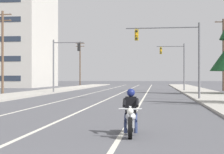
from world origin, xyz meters
TOP-DOWN VIEW (x-y plane):
  - lane_stripe_center at (0.14, 45.00)m, footprint 0.16×100.00m
  - lane_stripe_left at (-3.15, 45.00)m, footprint 0.16×100.00m
  - lane_stripe_right at (3.10, 45.00)m, footprint 0.16×100.00m
  - sidewalk_kerb_right at (9.40, 40.00)m, footprint 4.40×110.00m
  - sidewalk_kerb_left at (-9.40, 40.00)m, footprint 4.40×110.00m
  - motorcycle_with_rider at (3.39, 6.75)m, footprint 0.70×2.19m
  - traffic_signal_near_right at (5.86, 27.21)m, footprint 6.00×0.50m
  - traffic_signal_near_left at (-6.65, 40.26)m, footprint 3.63×0.37m
  - traffic_signal_mid_right at (6.81, 47.41)m, footprint 3.62×0.43m
  - utility_pole_left_near at (-12.63, 37.35)m, footprint 2.02×0.26m
  - utility_pole_right_far at (13.13, 49.83)m, footprint 2.24×0.26m
  - utility_pole_left_far at (-12.28, 81.62)m, footprint 1.96×0.26m

SIDE VIEW (x-z plane):
  - lane_stripe_center at x=0.14m, z-range 0.00..0.01m
  - lane_stripe_left at x=-3.15m, z-range 0.00..0.01m
  - lane_stripe_right at x=3.10m, z-range 0.00..0.01m
  - sidewalk_kerb_right at x=9.40m, z-range 0.00..0.14m
  - sidewalk_kerb_left at x=-9.40m, z-range 0.00..0.14m
  - motorcycle_with_rider at x=3.39m, z-range -0.14..1.32m
  - traffic_signal_mid_right at x=6.81m, z-range 0.92..7.12m
  - traffic_signal_near_left at x=-6.65m, z-range 0.92..7.12m
  - traffic_signal_near_right at x=5.86m, z-range 1.07..7.27m
  - utility_pole_left_near at x=-12.63m, z-range 0.34..9.49m
  - utility_pole_right_far at x=13.13m, z-range 0.22..9.86m
  - utility_pole_left_far at x=-12.28m, z-range 0.34..9.96m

